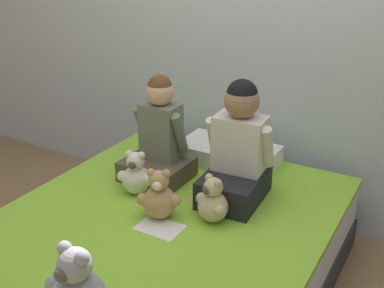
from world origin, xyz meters
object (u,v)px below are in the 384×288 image
child_on_right (238,151)px  teddy_bear_held_by_right_child (213,202)px  pillow_at_headboard (228,154)px  sign_card (160,228)px  child_on_left (159,139)px  teddy_bear_between_children (159,197)px  teddy_bear_held_by_left_child (136,176)px  bed (156,262)px

child_on_right → teddy_bear_held_by_right_child: bearing=-93.3°
pillow_at_headboard → sign_card: bearing=-87.2°
child_on_left → sign_card: bearing=-56.2°
teddy_bear_between_children → pillow_at_headboard: bearing=64.5°
teddy_bear_between_children → child_on_left: bearing=98.9°
teddy_bear_held_by_left_child → pillow_at_headboard: teddy_bear_held_by_left_child is taller
teddy_bear_held_by_left_child → teddy_bear_held_by_right_child: bearing=-17.7°
teddy_bear_held_by_right_child → sign_card: (-0.18, -0.18, -0.10)m
bed → child_on_right: (0.22, 0.44, 0.47)m
teddy_bear_held_by_right_child → pillow_at_headboard: bearing=133.8°
bed → teddy_bear_held_by_left_child: (-0.25, 0.21, 0.32)m
child_on_left → teddy_bear_held_by_left_child: 0.26m
child_on_left → teddy_bear_held_by_right_child: bearing=-28.5°
bed → sign_card: sign_card is taller
teddy_bear_between_children → child_on_right: bearing=33.5°
child_on_right → pillow_at_headboard: size_ratio=1.07×
teddy_bear_between_children → sign_card: teddy_bear_between_children is taller
teddy_bear_between_children → pillow_at_headboard: teddy_bear_between_children is taller
child_on_left → sign_card: (0.29, -0.44, -0.22)m
bed → teddy_bear_between_children: 0.33m
bed → teddy_bear_held_by_left_child: teddy_bear_held_by_left_child is taller
teddy_bear_held_by_left_child → pillow_at_headboard: (0.25, 0.58, -0.05)m
child_on_left → teddy_bear_held_by_right_child: (0.47, -0.26, -0.13)m
teddy_bear_held_by_left_child → pillow_at_headboard: bearing=53.5°
child_on_right → pillow_at_headboard: 0.46m
child_on_right → teddy_bear_between_children: bearing=-125.9°
child_on_right → teddy_bear_held_by_right_child: 0.31m
bed → pillow_at_headboard: (0.00, 0.78, 0.27)m
teddy_bear_held_by_right_child → pillow_at_headboard: teddy_bear_held_by_right_child is taller
teddy_bear_between_children → teddy_bear_held_by_right_child: bearing=-1.2°
bed → sign_card: 0.22m
pillow_at_headboard → child_on_right: bearing=-58.0°
bed → teddy_bear_between_children: size_ratio=7.61×
child_on_left → teddy_bear_between_children: child_on_left is taller
child_on_right → sign_card: size_ratio=2.96×
child_on_left → child_on_right: bearing=1.4°
sign_card → child_on_left: bearing=123.3°
teddy_bear_held_by_left_child → sign_card: size_ratio=1.14×
teddy_bear_between_children → sign_card: size_ratio=1.22×
child_on_right → child_on_left: bearing=177.2°
teddy_bear_held_by_left_child → teddy_bear_between_children: (0.24, -0.14, 0.01)m
teddy_bear_held_by_left_child → teddy_bear_held_by_right_child: 0.47m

